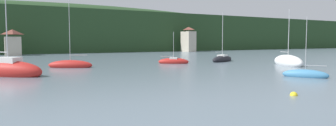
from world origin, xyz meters
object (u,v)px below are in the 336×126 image
sailboat_far_8 (222,59)px  sailboat_far_11 (70,65)px  shore_building_west (13,43)px  mooring_buoy_near (294,95)px  sailboat_mid_3 (305,75)px  sailboat_far_9 (8,70)px  sailboat_far_2 (173,62)px  shore_building_westcentral (188,40)px  sailboat_mid_1 (288,62)px

sailboat_far_8 → sailboat_far_11: bearing=150.5°
shore_building_west → mooring_buoy_near: size_ratio=12.66×
mooring_buoy_near → sailboat_mid_3: bearing=32.7°
sailboat_far_8 → sailboat_far_9: size_ratio=0.69×
sailboat_far_2 → sailboat_far_11: 16.16m
sailboat_far_8 → sailboat_far_11: size_ratio=0.95×
shore_building_west → shore_building_westcentral: bearing=0.7°
sailboat_mid_1 → mooring_buoy_near: sailboat_mid_1 is taller
sailboat_far_11 → sailboat_far_8: bearing=-150.3°
sailboat_far_2 → sailboat_mid_1: bearing=-6.0°
sailboat_far_2 → sailboat_far_9: sailboat_far_9 is taller
sailboat_far_8 → sailboat_mid_1: bearing=-102.7°
sailboat_mid_1 → sailboat_far_2: sailboat_mid_1 is taller
sailboat_far_11 → mooring_buoy_near: sailboat_far_11 is taller
shore_building_west → sailboat_mid_1: sailboat_mid_1 is taller
shore_building_westcentral → sailboat_far_11: bearing=-138.2°
sailboat_far_8 → sailboat_far_2: bearing=152.3°
sailboat_far_2 → mooring_buoy_near: size_ratio=10.61×
shore_building_west → mooring_buoy_near: shore_building_west is taller
sailboat_mid_1 → mooring_buoy_near: (-20.96, -17.37, -0.49)m
sailboat_far_2 → mooring_buoy_near: 29.79m
sailboat_mid_3 → sailboat_far_11: (-18.32, 23.23, 0.08)m
shore_building_westcentral → sailboat_far_9: bearing=-138.2°
shore_building_westcentral → sailboat_far_2: 53.82m
sailboat_mid_1 → sailboat_far_9: sailboat_far_9 is taller
mooring_buoy_near → sailboat_far_9: bearing=126.0°
sailboat_far_11 → sailboat_far_9: bearing=72.8°
shore_building_west → sailboat_far_2: size_ratio=1.19×
shore_building_westcentral → sailboat_far_2: bearing=-126.0°
sailboat_far_11 → shore_building_westcentral: bearing=-107.0°
shore_building_westcentral → mooring_buoy_near: bearing=-118.5°
sailboat_mid_1 → shore_building_west: bearing=-122.6°
sailboat_far_2 → sailboat_far_11: bearing=-148.0°
sailboat_far_8 → sailboat_far_11: (-26.33, 0.64, -0.04)m
sailboat_far_11 → mooring_buoy_near: bearing=137.3°
shore_building_west → sailboat_far_8: size_ratio=0.71×
sailboat_far_2 → sailboat_far_8: 10.19m
sailboat_mid_3 → sailboat_far_8: (8.01, 22.59, 0.11)m
sailboat_mid_1 → sailboat_far_2: 17.58m
shore_building_west → shore_building_westcentral: (52.80, 0.61, 0.88)m
sailboat_mid_1 → sailboat_far_11: size_ratio=0.94×
shore_building_west → sailboat_mid_1: (34.57, -54.24, -2.66)m
sailboat_far_9 → mooring_buoy_near: bearing=-8.1°
shore_building_westcentral → sailboat_far_9: sailboat_far_9 is taller
sailboat_far_9 → mooring_buoy_near: 27.87m
sailboat_far_2 → sailboat_far_11: (-16.14, 0.71, 0.03)m
sailboat_far_9 → sailboat_mid_1: bearing=38.0°
shore_building_west → mooring_buoy_near: bearing=-79.2°
sailboat_far_9 → sailboat_far_11: (7.84, 6.97, -0.25)m
shore_building_west → shore_building_westcentral: shore_building_westcentral is taller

